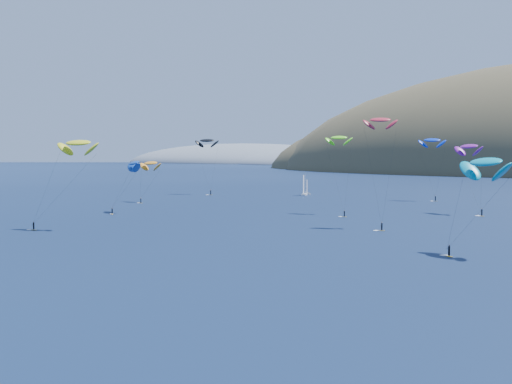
{
  "coord_description": "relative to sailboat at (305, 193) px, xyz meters",
  "views": [
    {
      "loc": [
        93.39,
        -56.1,
        19.0
      ],
      "look_at": [
        1.38,
        80.0,
        9.0
      ],
      "focal_mm": 50.0,
      "sensor_mm": 36.0,
      "label": 1
    }
  ],
  "objects": [
    {
      "name": "headland",
      "position": [
        -392.69,
        554.77,
        -4.22
      ],
      "size": [
        460.0,
        250.0,
        60.0
      ],
      "color": "slate",
      "rests_on": "ground"
    },
    {
      "name": "sailboat",
      "position": [
        0.0,
        0.0,
        0.0
      ],
      "size": [
        7.87,
        7.2,
        9.39
      ],
      "rotation": [
        0.0,
        0.0,
        0.36
      ],
      "color": "silver",
      "rests_on": "ground"
    },
    {
      "name": "kitesurfer_1",
      "position": [
        -27.87,
        -61.59,
        13.0
      ],
      "size": [
        9.11,
        9.33,
        16.41
      ],
      "rotation": [
        0.0,
        0.0,
        -0.01
      ],
      "color": "gold",
      "rests_on": "ground"
    },
    {
      "name": "kitesurfer_2",
      "position": [
        16.76,
        -135.35,
        19.53
      ],
      "size": [
        12.62,
        12.39,
        23.19
      ],
      "rotation": [
        0.0,
        0.0,
        0.31
      ],
      "color": "gold",
      "rests_on": "ground"
    },
    {
      "name": "kitesurfer_3",
      "position": [
        48.75,
        -64.11,
        21.35
      ],
      "size": [
        11.81,
        12.8,
        24.4
      ],
      "rotation": [
        0.0,
        0.0,
        0.24
      ],
      "color": "gold",
      "rests_on": "ground"
    },
    {
      "name": "kitesurfer_4",
      "position": [
        52.91,
        1.73,
        21.29
      ],
      "size": [
        10.13,
        7.48,
        24.78
      ],
      "rotation": [
        0.0,
        0.0,
        0.28
      ],
      "color": "gold",
      "rests_on": "ground"
    },
    {
      "name": "kitesurfer_5",
      "position": [
        108.78,
        -123.15,
        15.78
      ],
      "size": [
        12.21,
        11.57,
        19.75
      ],
      "rotation": [
        0.0,
        0.0,
        -0.51
      ],
      "color": "gold",
      "rests_on": "ground"
    },
    {
      "name": "kitesurfer_6",
      "position": [
        80.73,
        -43.55,
        18.81
      ],
      "size": [
        12.14,
        11.2,
        22.31
      ],
      "rotation": [
        0.0,
        0.0,
        -0.39
      ],
      "color": "gold",
      "rests_on": "ground"
    },
    {
      "name": "kitesurfer_9",
      "position": [
        74.15,
        -91.53,
        25.05
      ],
      "size": [
        9.22,
        11.39,
        28.16
      ],
      "rotation": [
        0.0,
        0.0,
        0.36
      ],
      "color": "gold",
      "rests_on": "ground"
    },
    {
      "name": "kitesurfer_10",
      "position": [
        -3.58,
        -95.38,
        13.88
      ],
      "size": [
        9.91,
        14.27,
        17.29
      ],
      "rotation": [
        0.0,
        0.0,
        -0.59
      ],
      "color": "gold",
      "rests_on": "ground"
    },
    {
      "name": "kitesurfer_12",
      "position": [
        -38.69,
        -15.01,
        21.56
      ],
      "size": [
        12.26,
        9.94,
        25.13
      ],
      "rotation": [
        0.0,
        0.0,
        0.39
      ],
      "color": "gold",
      "rests_on": "ground"
    }
  ]
}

